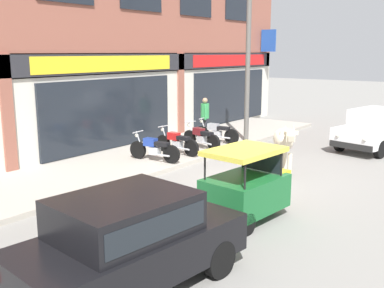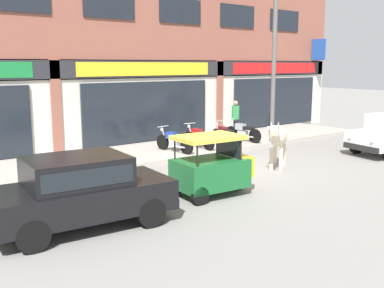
% 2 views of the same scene
% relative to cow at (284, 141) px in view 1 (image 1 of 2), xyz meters
% --- Properties ---
extents(ground_plane, '(90.00, 90.00, 0.00)m').
position_rel_cow_xyz_m(ground_plane, '(-0.76, 0.59, -1.01)').
color(ground_plane, gray).
extents(sidewalk, '(19.00, 3.38, 0.13)m').
position_rel_cow_xyz_m(sidewalk, '(-0.76, 4.48, -0.94)').
color(sidewalk, '#A8A093').
rests_on(sidewalk, ground).
extents(shop_building, '(23.00, 1.40, 8.98)m').
position_rel_cow_xyz_m(shop_building, '(-0.75, 6.43, 3.26)').
color(shop_building, '#8E5142').
rests_on(shop_building, ground).
extents(cow, '(1.87, 1.42, 1.61)m').
position_rel_cow_xyz_m(cow, '(0.00, 0.00, 0.00)').
color(cow, beige).
rests_on(cow, ground).
extents(car_0, '(3.80, 2.21, 1.46)m').
position_rel_cow_xyz_m(car_0, '(5.22, -1.09, -0.19)').
color(car_0, black).
rests_on(car_0, ground).
extents(car_1, '(3.73, 1.94, 1.46)m').
position_rel_cow_xyz_m(car_1, '(-7.02, -1.00, -0.19)').
color(car_1, black).
rests_on(car_1, ground).
extents(auto_rickshaw, '(2.04, 1.31, 1.52)m').
position_rel_cow_xyz_m(auto_rickshaw, '(-3.47, -0.89, -0.35)').
color(auto_rickshaw, black).
rests_on(auto_rickshaw, ground).
extents(motorcycle_0, '(0.52, 1.81, 0.88)m').
position_rel_cow_xyz_m(motorcycle_0, '(-1.27, 3.71, -0.49)').
color(motorcycle_0, black).
rests_on(motorcycle_0, sidewalk).
extents(motorcycle_1, '(0.52, 1.81, 0.88)m').
position_rel_cow_xyz_m(motorcycle_1, '(-0.08, 3.78, -0.49)').
color(motorcycle_1, black).
rests_on(motorcycle_1, sidewalk).
extents(motorcycle_2, '(0.65, 1.79, 0.88)m').
position_rel_cow_xyz_m(motorcycle_2, '(1.13, 3.67, -0.49)').
color(motorcycle_2, black).
rests_on(motorcycle_2, sidewalk).
extents(motorcycle_3, '(0.52, 1.81, 0.88)m').
position_rel_cow_xyz_m(motorcycle_3, '(2.28, 3.81, -0.49)').
color(motorcycle_3, black).
rests_on(motorcycle_3, sidewalk).
extents(pedestrian, '(0.41, 0.34, 1.60)m').
position_rel_cow_xyz_m(pedestrian, '(2.53, 4.52, 0.11)').
color(pedestrian, '#2D2D33').
rests_on(pedestrian, sidewalk).
extents(utility_pole, '(0.18, 0.18, 5.77)m').
position_rel_cow_xyz_m(utility_pole, '(3.23, 3.09, 2.01)').
color(utility_pole, '#595651').
rests_on(utility_pole, sidewalk).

